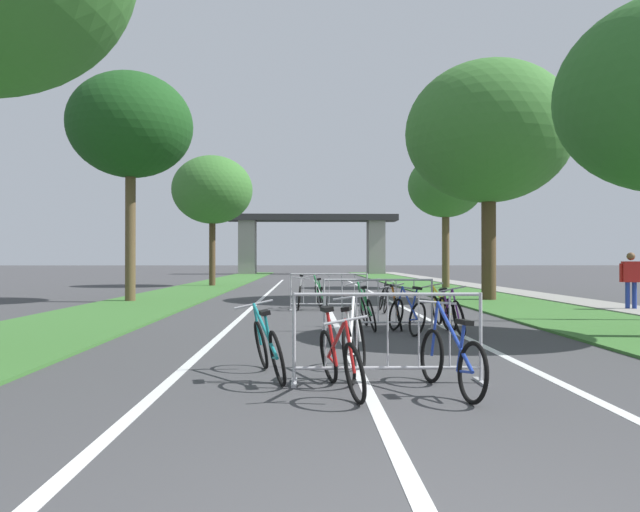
% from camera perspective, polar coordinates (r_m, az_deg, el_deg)
% --- Properties ---
extents(grass_verge_left, '(3.41, 67.96, 0.05)m').
position_cam_1_polar(grass_verge_left, '(30.67, -11.16, -3.00)').
color(grass_verge_left, '#386B2D').
rests_on(grass_verge_left, ground).
extents(grass_verge_right, '(3.41, 67.96, 0.05)m').
position_cam_1_polar(grass_verge_right, '(30.93, 10.71, -2.98)').
color(grass_verge_right, '#386B2D').
rests_on(grass_verge_right, ground).
extents(sidewalk_path_right, '(1.63, 67.96, 0.08)m').
position_cam_1_polar(sidewalk_path_right, '(31.56, 15.20, -2.89)').
color(sidewalk_path_right, gray).
rests_on(sidewalk_path_right, ground).
extents(lane_stripe_center, '(0.14, 39.32, 0.01)m').
position_cam_1_polar(lane_stripe_center, '(22.12, 0.30, -4.07)').
color(lane_stripe_center, silver).
rests_on(lane_stripe_center, ground).
extents(lane_stripe_right_lane, '(0.14, 39.32, 0.01)m').
position_cam_1_polar(lane_stripe_right_lane, '(22.30, 6.16, -4.04)').
color(lane_stripe_right_lane, silver).
rests_on(lane_stripe_right_lane, ground).
extents(lane_stripe_left_lane, '(0.14, 39.32, 0.01)m').
position_cam_1_polar(lane_stripe_left_lane, '(22.16, -5.59, -4.06)').
color(lane_stripe_left_lane, silver).
rests_on(lane_stripe_left_lane, ground).
extents(overpass_bridge, '(17.05, 3.16, 5.95)m').
position_cam_1_polar(overpass_bridge, '(58.63, -0.80, 2.12)').
color(overpass_bridge, '#2D2D30').
rests_on(overpass_bridge, ground).
extents(tree_left_pine_far, '(4.16, 4.16, 7.75)m').
position_cam_1_polar(tree_left_pine_far, '(21.23, -17.99, 11.95)').
color(tree_left_pine_far, brown).
rests_on(tree_left_pine_far, ground).
extents(tree_left_oak_mid, '(4.33, 4.33, 7.06)m').
position_cam_1_polar(tree_left_oak_mid, '(32.27, -10.46, 6.34)').
color(tree_left_oak_mid, '#4C3823').
rests_on(tree_left_oak_mid, ground).
extents(tree_right_pine_near, '(5.76, 5.76, 8.33)m').
position_cam_1_polar(tree_right_pine_near, '(21.63, 16.11, 11.46)').
color(tree_right_pine_near, '#4C3823').
rests_on(tree_right_pine_near, ground).
extents(tree_right_cypress_far, '(3.75, 3.75, 6.74)m').
position_cam_1_polar(tree_right_cypress_far, '(30.05, 12.16, 6.67)').
color(tree_right_cypress_far, brown).
rests_on(tree_right_cypress_far, ground).
extents(crowd_barrier_nearest, '(2.22, 0.45, 1.05)m').
position_cam_1_polar(crowd_barrier_nearest, '(6.85, 6.62, -8.01)').
color(crowd_barrier_nearest, '#ADADB2').
rests_on(crowd_barrier_nearest, ground).
extents(crowd_barrier_second, '(2.22, 0.44, 1.05)m').
position_cam_1_polar(crowd_barrier_second, '(11.75, 5.69, -4.82)').
color(crowd_barrier_second, '#ADADB2').
rests_on(crowd_barrier_second, ground).
extents(crowd_barrier_third, '(2.23, 0.48, 1.05)m').
position_cam_1_polar(crowd_barrier_third, '(16.56, 0.88, -3.53)').
color(crowd_barrier_third, '#ADADB2').
rests_on(crowd_barrier_third, ground).
extents(bicycle_blue_0, '(0.57, 1.66, 0.94)m').
position_cam_1_polar(bicycle_blue_0, '(11.49, 8.44, -5.67)').
color(bicycle_blue_0, black).
rests_on(bicycle_blue_0, ground).
extents(bicycle_green_1, '(0.68, 1.65, 1.03)m').
position_cam_1_polar(bicycle_green_1, '(17.01, 0.06, -3.92)').
color(bicycle_green_1, black).
rests_on(bicycle_green_1, ground).
extents(bicycle_red_2, '(0.49, 1.63, 0.92)m').
position_cam_1_polar(bicycle_red_2, '(6.35, 1.94, -10.11)').
color(bicycle_red_2, black).
rests_on(bicycle_red_2, ground).
extents(bicycle_black_3, '(0.47, 1.66, 0.90)m').
position_cam_1_polar(bicycle_black_3, '(16.18, 6.30, -4.20)').
color(bicycle_black_3, black).
rests_on(bicycle_black_3, ground).
extents(bicycle_orange_4, '(0.52, 1.66, 0.94)m').
position_cam_1_polar(bicycle_orange_4, '(12.31, 7.53, -5.26)').
color(bicycle_orange_4, black).
rests_on(bicycle_orange_4, ground).
extents(bicycle_yellow_5, '(0.50, 1.70, 0.93)m').
position_cam_1_polar(bicycle_yellow_5, '(12.59, 11.91, -5.23)').
color(bicycle_yellow_5, black).
rests_on(bicycle_yellow_5, ground).
extents(bicycle_silver_6, '(0.50, 1.72, 1.00)m').
position_cam_1_polar(bicycle_silver_6, '(16.96, -2.00, -3.91)').
color(bicycle_silver_6, black).
rests_on(bicycle_silver_6, ground).
extents(bicycle_white_7, '(0.54, 1.77, 0.99)m').
position_cam_1_polar(bicycle_white_7, '(7.28, 3.39, -8.60)').
color(bicycle_white_7, black).
rests_on(bicycle_white_7, ground).
extents(bicycle_teal_8, '(0.75, 1.73, 0.91)m').
position_cam_1_polar(bicycle_teal_8, '(7.19, -5.10, -8.91)').
color(bicycle_teal_8, black).
rests_on(bicycle_teal_8, ground).
extents(bicycle_purple_9, '(0.51, 1.70, 0.95)m').
position_cam_1_polar(bicycle_purple_9, '(11.59, 12.68, -5.58)').
color(bicycle_purple_9, black).
rests_on(bicycle_purple_9, ground).
extents(bicycle_blue_10, '(0.47, 1.65, 0.97)m').
position_cam_1_polar(bicycle_blue_10, '(6.54, 12.65, -9.84)').
color(bicycle_blue_10, black).
rests_on(bicycle_blue_10, ground).
extents(bicycle_green_11, '(0.55, 1.77, 1.01)m').
position_cam_1_polar(bicycle_green_11, '(12.10, 4.59, -5.34)').
color(bicycle_green_11, black).
rests_on(bicycle_green_11, ground).
extents(pedestrian_with_backpack, '(0.58, 0.36, 1.64)m').
position_cam_1_polar(pedestrian_with_backpack, '(18.37, 28.06, -1.69)').
color(pedestrian_with_backpack, navy).
rests_on(pedestrian_with_backpack, ground).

